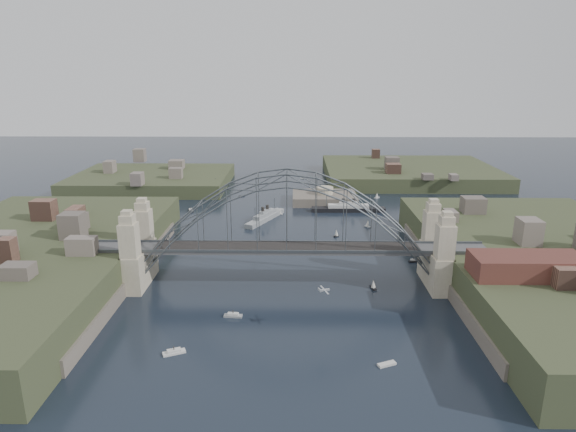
# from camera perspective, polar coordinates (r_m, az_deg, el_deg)

# --- Properties ---
(ground) EXTENTS (500.00, 500.00, 0.00)m
(ground) POSITION_cam_1_polar(r_m,az_deg,el_deg) (108.63, -0.13, -7.74)
(ground) COLOR black
(ground) RESTS_ON ground
(bridge) EXTENTS (84.00, 13.80, 24.60)m
(bridge) POSITION_cam_1_polar(r_m,az_deg,el_deg) (104.23, -0.14, -1.53)
(bridge) COLOR #4C4C4E
(bridge) RESTS_ON ground
(shore_west) EXTENTS (50.50, 90.00, 12.00)m
(shore_west) POSITION_cam_1_polar(r_m,az_deg,el_deg) (122.88, -28.09, -5.85)
(shore_west) COLOR #353D23
(shore_west) RESTS_ON ground
(shore_east) EXTENTS (50.50, 90.00, 12.00)m
(shore_east) POSITION_cam_1_polar(r_m,az_deg,el_deg) (121.37, 28.22, -6.13)
(shore_east) COLOR #353D23
(shore_east) RESTS_ON ground
(headland_nw) EXTENTS (60.00, 45.00, 9.00)m
(headland_nw) POSITION_cam_1_polar(r_m,az_deg,el_deg) (206.98, -15.13, 3.48)
(headland_nw) COLOR #353D23
(headland_nw) RESTS_ON ground
(headland_ne) EXTENTS (70.00, 55.00, 9.50)m
(headland_ne) POSITION_cam_1_polar(r_m,az_deg,el_deg) (219.12, 13.57, 4.34)
(headland_ne) COLOR #353D23
(headland_ne) RESTS_ON ground
(fort_island) EXTENTS (22.00, 16.00, 9.40)m
(fort_island) POSITION_cam_1_polar(r_m,az_deg,el_deg) (175.31, 4.16, 1.48)
(fort_island) COLOR #5F564B
(fort_island) RESTS_ON ground
(wharf_shed) EXTENTS (20.00, 8.00, 4.00)m
(wharf_shed) POSITION_cam_1_polar(r_m,az_deg,el_deg) (101.14, 25.62, -5.16)
(wharf_shed) COLOR #592D26
(wharf_shed) RESTS_ON shore_east
(finger_pier) EXTENTS (4.00, 22.00, 1.40)m
(finger_pier) POSITION_cam_1_polar(r_m,az_deg,el_deg) (91.43, 25.61, -13.87)
(finger_pier) COLOR #4C4C4E
(finger_pier) RESTS_ON ground
(naval_cruiser_near) EXTENTS (11.16, 19.56, 6.11)m
(naval_cruiser_near) POSITION_cam_1_polar(r_m,az_deg,el_deg) (153.37, -2.61, -0.15)
(naval_cruiser_near) COLOR #989CA0
(naval_cruiser_near) RESTS_ON ground
(naval_cruiser_far) EXTENTS (4.80, 17.17, 5.74)m
(naval_cruiser_far) POSITION_cam_1_polar(r_m,az_deg,el_deg) (196.77, -7.78, 3.38)
(naval_cruiser_far) COLOR #989CA0
(naval_cruiser_far) RESTS_ON ground
(ocean_liner) EXTENTS (23.85, 3.41, 5.85)m
(ocean_liner) POSITION_cam_1_polar(r_m,az_deg,el_deg) (164.08, 6.88, 0.83)
(ocean_liner) COLOR black
(ocean_liner) RESTS_ON ground
(aeroplane) EXTENTS (2.02, 3.53, 0.52)m
(aeroplane) POSITION_cam_1_polar(r_m,az_deg,el_deg) (86.34, 4.04, -8.41)
(aeroplane) COLOR silver
(small_boat_a) EXTENTS (1.12, 2.46, 1.43)m
(small_boat_a) POSITION_cam_1_polar(r_m,az_deg,el_deg) (131.27, -10.21, -3.55)
(small_boat_a) COLOR silver
(small_boat_a) RESTS_ON ground
(small_boat_b) EXTENTS (1.58, 1.91, 2.38)m
(small_boat_b) POSITION_cam_1_polar(r_m,az_deg,el_deg) (138.78, 5.53, -1.98)
(small_boat_b) COLOR silver
(small_boat_b) RESTS_ON ground
(small_boat_c) EXTENTS (3.49, 1.42, 1.43)m
(small_boat_c) POSITION_cam_1_polar(r_m,az_deg,el_deg) (95.54, -6.28, -11.19)
(small_boat_c) COLOR silver
(small_boat_c) RESTS_ON ground
(small_boat_d) EXTENTS (1.80, 1.97, 2.38)m
(small_boat_d) POSITION_cam_1_polar(r_m,az_deg,el_deg) (148.25, 9.06, -0.92)
(small_boat_d) COLOR silver
(small_boat_d) RESTS_ON ground
(small_boat_e) EXTENTS (2.36, 4.18, 1.43)m
(small_boat_e) POSITION_cam_1_polar(r_m,az_deg,el_deg) (166.37, -11.00, 0.63)
(small_boat_e) COLOR silver
(small_boat_e) RESTS_ON ground
(small_boat_f) EXTENTS (1.71, 1.42, 2.38)m
(small_boat_f) POSITION_cam_1_polar(r_m,az_deg,el_deg) (159.44, -0.93, 0.53)
(small_boat_f) COLOR silver
(small_boat_f) RESTS_ON ground
(small_boat_g) EXTENTS (3.12, 2.04, 0.45)m
(small_boat_g) POSITION_cam_1_polar(r_m,az_deg,el_deg) (82.65, 11.19, -16.25)
(small_boat_g) COLOR silver
(small_boat_g) RESTS_ON ground
(small_boat_h) EXTENTS (2.21, 1.42, 0.45)m
(small_boat_h) POSITION_cam_1_polar(r_m,az_deg,el_deg) (183.39, -5.30, 2.27)
(small_boat_h) COLOR silver
(small_boat_h) RESTS_ON ground
(small_boat_i) EXTENTS (2.38, 1.13, 1.43)m
(small_boat_i) POSITION_cam_1_polar(r_m,az_deg,el_deg) (124.07, 14.10, -4.98)
(small_boat_i) COLOR silver
(small_boat_i) RESTS_ON ground
(small_boat_j) EXTENTS (3.83, 2.53, 1.43)m
(small_boat_j) POSITION_cam_1_polar(r_m,az_deg,el_deg) (85.98, -12.85, -14.88)
(small_boat_j) COLOR silver
(small_boat_j) RESTS_ON ground
(small_boat_k) EXTENTS (1.71, 0.93, 0.45)m
(small_boat_k) POSITION_cam_1_polar(r_m,az_deg,el_deg) (212.65, 1.67, 4.28)
(small_boat_k) COLOR silver
(small_boat_k) RESTS_ON ground
(small_boat_l) EXTENTS (2.23, 2.51, 0.45)m
(small_boat_l) POSITION_cam_1_polar(r_m,az_deg,el_deg) (144.85, -17.87, -2.26)
(small_boat_l) COLOR silver
(small_boat_l) RESTS_ON ground
(small_boat_m) EXTENTS (1.26, 2.47, 2.38)m
(small_boat_m) POSITION_cam_1_polar(r_m,az_deg,el_deg) (107.56, 9.70, -7.73)
(small_boat_m) COLOR silver
(small_boat_m) RESTS_ON ground
(small_boat_n) EXTENTS (2.40, 2.86, 2.38)m
(small_boat_n) POSITION_cam_1_polar(r_m,az_deg,el_deg) (182.62, 10.09, 2.24)
(small_boat_n) COLOR silver
(small_boat_n) RESTS_ON ground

